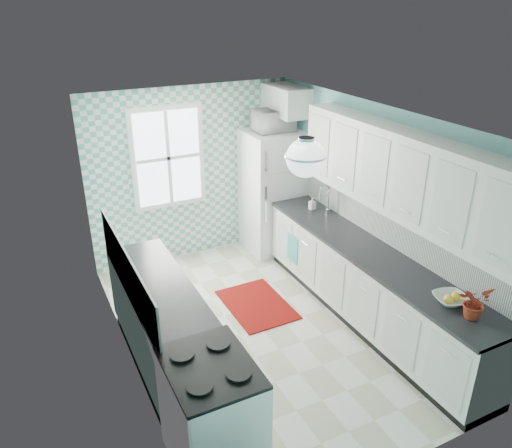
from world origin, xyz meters
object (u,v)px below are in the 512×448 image
ceiling_light (306,158)px  fridge (273,192)px  potted_plant (474,302)px  microwave (274,120)px  stove (212,414)px  sink (317,215)px  fruit_bowl (451,299)px

ceiling_light → fridge: ceiling_light is taller
fridge → potted_plant: bearing=-88.8°
fridge → microwave: size_ratio=3.35×
ceiling_light → stove: (-1.20, -0.65, -1.80)m
fridge → potted_plant: fridge is taller
fridge → stove: (-2.31, -3.26, -0.39)m
ceiling_light → microwave: ceiling_light is taller
sink → fruit_bowl: sink is taller
fridge → fruit_bowl: 3.38m
ceiling_light → fruit_bowl: size_ratio=1.14×
fridge → microwave: 1.07m
fruit_bowl → fridge: bearing=91.5°
stove → potted_plant: size_ratio=3.28×
fridge → microwave: microwave is taller
fruit_bowl → potted_plant: 0.28m
fruit_bowl → ceiling_light: bearing=147.5°
sink → fruit_bowl: (-0.00, -2.31, 0.05)m
fridge → microwave: (0.00, 0.00, 1.07)m
potted_plant → stove: bearing=171.3°
fruit_bowl → sink: bearing=89.9°
stove → microwave: bearing=56.1°
microwave → sink: bearing=97.5°
potted_plant → microwave: microwave is taller
fridge → potted_plant: size_ratio=5.99×
stove → potted_plant: potted_plant is taller
stove → potted_plant: (2.40, -0.37, 0.57)m
stove → potted_plant: 2.49m
potted_plant → fruit_bowl: bearing=90.0°
stove → fruit_bowl: 2.44m
stove → microwave: microwave is taller
ceiling_light → fruit_bowl: bearing=-32.5°
sink → fruit_bowl: size_ratio=1.73×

